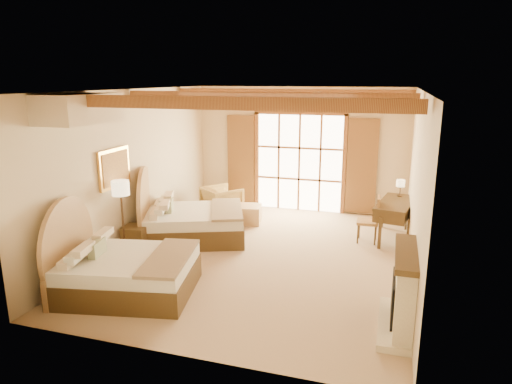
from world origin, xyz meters
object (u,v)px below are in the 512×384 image
at_px(armchair, 222,202).
at_px(desk, 395,219).
at_px(bed_near, 119,267).
at_px(bed_far, 187,219).
at_px(nightstand, 136,239).

height_order(armchair, desk, desk).
relative_size(bed_near, bed_far, 0.88).
height_order(nightstand, armchair, armchair).
height_order(bed_near, bed_far, bed_far).
distance_m(armchair, desk, 4.19).
relative_size(nightstand, desk, 0.34).
bearing_deg(armchair, nightstand, 113.41).
bearing_deg(nightstand, desk, 19.67).
height_order(bed_far, desk, bed_far).
relative_size(bed_near, desk, 1.45).
relative_size(bed_far, desk, 1.65).
height_order(bed_far, nightstand, bed_far).
xyz_separation_m(bed_far, desk, (4.32, 1.30, 0.02)).
relative_size(bed_near, nightstand, 4.22).
height_order(bed_near, armchair, bed_near).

